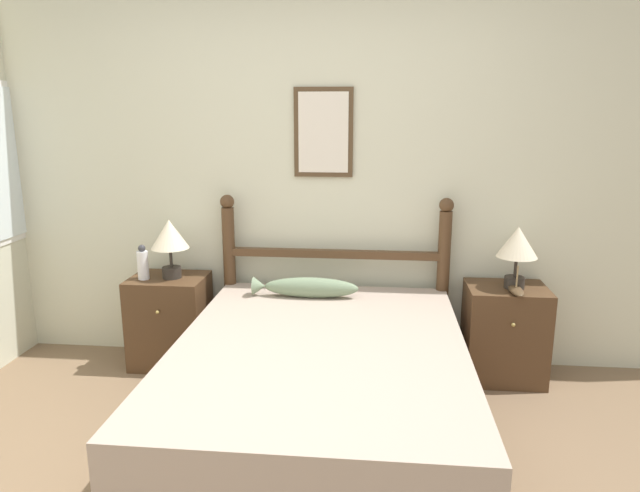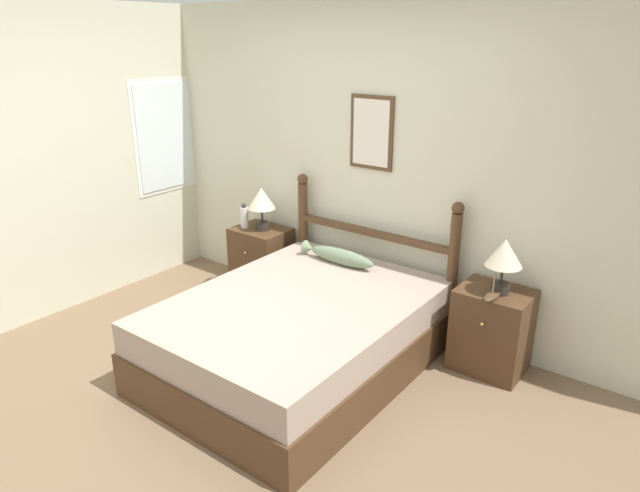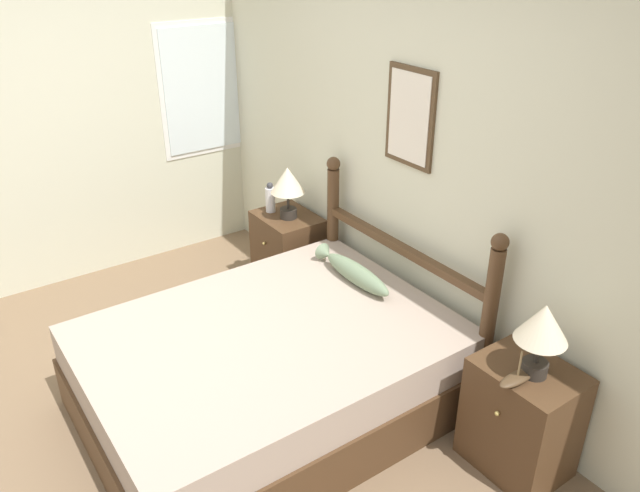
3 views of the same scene
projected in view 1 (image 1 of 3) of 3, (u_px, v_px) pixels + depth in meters
name	position (u px, v px, depth m)	size (l,w,h in m)	color
wall_back	(316.00, 176.00, 3.80)	(6.40, 0.08, 2.55)	beige
bed	(320.00, 392.00, 2.97)	(1.52, 2.01, 0.54)	#4C331E
headboard	(334.00, 274.00, 3.83)	(1.53, 0.09, 1.16)	#4C331E
nightstand_left	(170.00, 321.00, 3.87)	(0.50, 0.42, 0.62)	#4C331E
nightstand_right	(504.00, 333.00, 3.66)	(0.50, 0.42, 0.62)	#4C331E
table_lamp_left	(170.00, 238.00, 3.73)	(0.25, 0.25, 0.39)	#2D2823
table_lamp_right	(517.00, 246.00, 3.50)	(0.25, 0.25, 0.39)	#2D2823
bottle	(143.00, 264.00, 3.74)	(0.07, 0.07, 0.23)	white
model_boat	(516.00, 290.00, 3.46)	(0.08, 0.23, 0.17)	#4C3823
fish_pillow	(306.00, 287.00, 3.61)	(0.67, 0.12, 0.13)	gray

